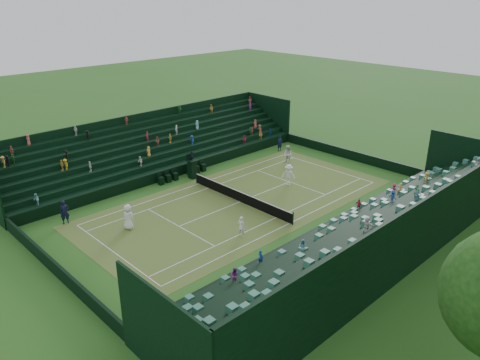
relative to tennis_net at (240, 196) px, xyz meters
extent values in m
plane|color=#28611E|center=(0.00, 0.00, -0.53)|extent=(160.00, 160.00, 0.00)
cube|color=#336923|center=(0.00, 0.00, -0.52)|extent=(12.97, 26.77, 0.01)
cube|color=black|center=(0.00, 15.88, -0.03)|extent=(17.17, 0.20, 1.00)
cube|color=black|center=(0.00, -15.88, -0.03)|extent=(17.17, 0.20, 1.00)
cube|color=black|center=(8.48, 0.00, -0.03)|extent=(0.20, 31.77, 1.00)
cube|color=black|center=(-8.48, 0.00, -0.03)|extent=(0.20, 31.77, 1.00)
cube|color=black|center=(8.98, 0.00, -0.03)|extent=(0.80, 32.00, 1.00)
cube|color=black|center=(9.79, 0.00, 0.20)|extent=(0.80, 32.00, 1.45)
cube|color=black|center=(10.58, 0.00, 0.42)|extent=(0.80, 32.00, 1.90)
cube|color=black|center=(11.38, 0.00, 0.65)|extent=(0.80, 32.00, 2.35)
cube|color=black|center=(12.18, 0.00, 0.87)|extent=(0.80, 32.00, 2.80)
cube|color=black|center=(12.98, 0.00, 1.10)|extent=(0.80, 32.00, 3.25)
cube|color=black|center=(13.79, 0.00, 1.32)|extent=(0.80, 32.00, 3.70)
cube|color=black|center=(14.59, 0.00, 1.55)|extent=(0.80, 32.00, 4.15)
cube|color=black|center=(15.08, 0.00, 1.92)|extent=(0.20, 32.00, 4.90)
cube|color=black|center=(-8.98, 0.00, -0.03)|extent=(0.80, 32.00, 1.00)
cube|color=black|center=(-9.79, 0.00, 0.20)|extent=(0.80, 32.00, 1.45)
cube|color=black|center=(-10.58, 0.00, 0.42)|extent=(0.80, 32.00, 1.90)
cube|color=black|center=(-11.38, 0.00, 0.65)|extent=(0.80, 32.00, 2.35)
cube|color=black|center=(-12.18, 0.00, 0.87)|extent=(0.80, 32.00, 2.80)
cube|color=black|center=(-12.98, 0.00, 1.10)|extent=(0.80, 32.00, 3.25)
cube|color=black|center=(-13.79, 0.00, 1.32)|extent=(0.80, 32.00, 3.70)
cube|color=black|center=(-14.59, 0.00, 1.55)|extent=(0.80, 32.00, 4.15)
cube|color=black|center=(-15.08, 0.00, 1.92)|extent=(0.20, 32.00, 4.90)
cylinder|color=black|center=(-5.79, 0.00, 0.00)|extent=(0.10, 0.10, 1.06)
cylinder|color=black|center=(5.79, 0.00, 0.00)|extent=(0.10, 0.10, 1.06)
cube|color=black|center=(0.00, 0.00, -0.07)|extent=(11.57, 0.02, 0.86)
cube|color=white|center=(0.00, 0.00, 0.40)|extent=(11.57, 0.04, 0.07)
cube|color=black|center=(-7.07, 0.56, 0.32)|extent=(0.66, 0.66, 1.70)
cube|color=black|center=(-7.07, 0.56, 1.22)|extent=(0.85, 0.85, 0.09)
cube|color=black|center=(-7.40, 0.56, 1.55)|extent=(0.08, 0.85, 0.66)
imported|color=black|center=(-7.07, 0.56, 1.70)|extent=(0.47, 0.52, 0.88)
cube|color=black|center=(-7.80, -2.57, -0.17)|extent=(0.45, 0.45, 0.72)
cube|color=black|center=(-8.02, -2.57, 0.28)|extent=(0.05, 0.45, 0.45)
cube|color=black|center=(-7.80, -1.77, -0.17)|extent=(0.45, 0.45, 0.72)
cube|color=black|center=(-8.02, -1.77, 0.28)|extent=(0.05, 0.45, 0.45)
cube|color=black|center=(-7.80, -0.97, -0.17)|extent=(0.45, 0.45, 0.72)
cube|color=black|center=(-8.02, -0.97, 0.28)|extent=(0.05, 0.45, 0.45)
cube|color=black|center=(-7.80, 0.83, -0.17)|extent=(0.45, 0.45, 0.72)
cube|color=black|center=(-8.02, 0.83, 0.28)|extent=(0.05, 0.45, 0.45)
cube|color=black|center=(-7.80, 1.63, -0.17)|extent=(0.45, 0.45, 0.72)
cube|color=black|center=(-8.02, 1.63, 0.28)|extent=(0.05, 0.45, 0.45)
cube|color=black|center=(-7.80, 2.43, -0.17)|extent=(0.45, 0.45, 0.72)
cube|color=black|center=(-8.02, 2.43, 0.28)|extent=(0.05, 0.45, 0.45)
imported|color=white|center=(-2.29, -9.30, 0.46)|extent=(1.13, 0.97, 1.97)
imported|color=white|center=(4.36, -4.06, 0.27)|extent=(0.68, 0.55, 1.60)
imported|color=silver|center=(-3.51, 10.22, 0.41)|extent=(0.97, 0.79, 1.88)
imported|color=white|center=(0.39, 5.75, 0.47)|extent=(1.49, 1.26, 2.00)
imported|color=black|center=(-6.77, 12.64, 0.34)|extent=(0.48, 0.67, 1.74)
imported|color=black|center=(-6.41, -12.31, 0.42)|extent=(0.59, 0.77, 1.88)
camera|label=1|loc=(25.84, -24.84, 16.00)|focal=35.00mm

